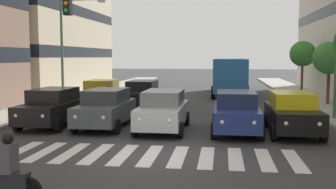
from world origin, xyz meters
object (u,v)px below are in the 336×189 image
car_2 (163,110)px  street_lamp_left (324,32)px  car_row2_1 (101,93)px  street_lamp_right (69,39)px  car_3 (106,108)px  car_0 (292,113)px  car_4 (53,107)px  car_row2_0 (142,94)px  motorcycle_with_rider (6,174)px  street_tree_2 (329,58)px  car_1 (236,112)px  bus_behind_traffic (229,72)px  street_tree_3 (303,54)px

car_2 → street_lamp_left: size_ratio=0.65×
car_row2_1 → street_lamp_right: 3.95m
car_3 → car_row2_1: (2.36, -6.85, 0.00)m
car_3 → car_0: bearing=177.2°
street_lamp_right → car_4: bearing=105.1°
car_row2_0 → motorcycle_with_rider: (-0.24, 15.77, -0.24)m
motorcycle_with_rider → street_tree_2: 21.88m
street_lamp_right → car_row2_0: bearing=176.4°
car_2 → car_1: bearing=179.0°
car_2 → car_row2_1: 8.80m
car_2 → bus_behind_traffic: bus_behind_traffic is taller
car_2 → bus_behind_traffic: 17.03m
car_2 → car_3: 2.69m
street_tree_3 → car_2: bearing=62.4°
car_4 → car_row2_1: bearing=-91.4°
car_0 → street_lamp_left: bearing=-119.2°
car_4 → car_row2_0: (-2.84, -6.53, 0.00)m
car_2 → motorcycle_with_rider: bearing=76.6°
car_row2_0 → street_tree_2: street_tree_2 is taller
car_1 → street_tree_3: bearing=-109.0°
motorcycle_with_rider → street_lamp_left: street_lamp_left is taller
car_row2_0 → street_tree_2: bearing=-166.5°
car_0 → car_4: bearing=-2.2°
car_1 → car_4: size_ratio=1.00×
car_3 → street_lamp_right: bearing=-57.5°
car_row2_1 → bus_behind_traffic: bus_behind_traffic is taller
car_4 → street_tree_2: size_ratio=1.11×
car_3 → street_lamp_left: street_lamp_left is taller
street_lamp_right → car_0: bearing=149.7°
car_0 → car_row2_0: 10.38m
car_2 → street_lamp_left: 8.98m
car_row2_1 → car_0: bearing=145.1°
car_0 → motorcycle_with_rider: bearing=49.8°
car_row2_0 → street_tree_3: (-11.47, -10.55, 2.52)m
car_0 → street_tree_2: size_ratio=1.11×
street_tree_2 → motorcycle_with_rider: bearing=58.5°
car_1 → street_lamp_right: street_lamp_right is taller
car_4 → car_row2_1: same height
car_4 → street_lamp_right: (1.85, -6.82, 3.40)m
street_lamp_right → bus_behind_traffic: bearing=-136.9°
car_row2_1 → motorcycle_with_rider: (-2.92, 16.06, -0.24)m
car_0 → bus_behind_traffic: (2.27, -16.73, 0.97)m
car_0 → bus_behind_traffic: bearing=-82.3°
bus_behind_traffic → motorcycle_with_rider: (5.20, 25.55, -1.21)m
street_lamp_right → street_lamp_left: bearing=166.1°
street_tree_2 → street_tree_3: (0.12, -7.78, 0.32)m
car_4 → bus_behind_traffic: bus_behind_traffic is taller
car_1 → bus_behind_traffic: size_ratio=0.42×
car_2 → car_3: same height
street_lamp_right → street_tree_3: size_ratio=1.54×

